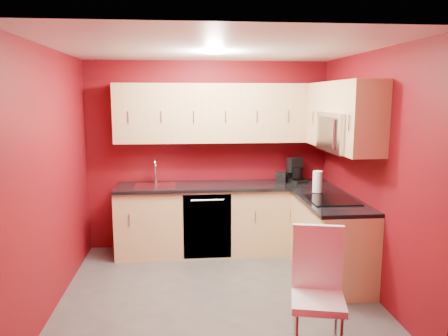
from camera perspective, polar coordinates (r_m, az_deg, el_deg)
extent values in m
plane|color=#52504D|center=(4.79, -0.89, -15.81)|extent=(3.20, 3.20, 0.00)
plane|color=white|center=(4.36, -0.98, 15.43)|extent=(3.20, 3.20, 0.00)
plane|color=maroon|center=(5.89, -2.08, 1.65)|extent=(3.20, 0.00, 3.20)
plane|color=maroon|center=(2.95, 1.37, -6.11)|extent=(3.20, 0.00, 3.20)
plane|color=maroon|center=(4.57, -21.34, -1.21)|extent=(0.00, 3.00, 3.00)
plane|color=maroon|center=(4.81, 18.45, -0.57)|extent=(0.00, 3.00, 3.00)
cube|color=tan|center=(5.78, 0.14, -6.76)|extent=(2.80, 0.60, 0.87)
cube|color=tan|center=(5.12, 13.72, -9.18)|extent=(0.60, 1.30, 0.87)
cube|color=black|center=(5.66, 0.15, -2.37)|extent=(2.80, 0.63, 0.04)
cube|color=black|center=(4.98, 13.82, -4.27)|extent=(0.63, 1.27, 0.04)
cube|color=tan|center=(5.68, 0.02, 7.19)|extent=(2.80, 0.35, 0.75)
cube|color=tan|center=(5.49, 13.42, 6.87)|extent=(0.35, 0.57, 0.75)
cube|color=tan|center=(4.41, 18.26, 6.12)|extent=(0.35, 0.22, 0.75)
cube|color=tan|center=(4.86, 16.06, 8.96)|extent=(0.35, 0.76, 0.33)
cube|color=silver|center=(4.86, 15.59, 4.55)|extent=(0.40, 0.76, 0.42)
cube|color=black|center=(4.80, 13.46, 4.58)|extent=(0.02, 0.62, 0.33)
cylinder|color=silver|center=(4.58, 14.14, 4.33)|extent=(0.02, 0.02, 0.29)
cube|color=black|center=(4.94, 13.91, -4.08)|extent=(0.50, 0.55, 0.01)
cube|color=silver|center=(5.63, -9.00, -2.38)|extent=(0.52, 0.42, 0.02)
cylinder|color=silver|center=(5.80, -8.91, -0.67)|extent=(0.02, 0.02, 0.26)
torus|color=silver|center=(5.71, -8.99, 0.49)|extent=(0.02, 0.16, 0.16)
cylinder|color=silver|center=(5.65, -9.02, -0.22)|extent=(0.02, 0.02, 0.12)
cube|color=black|center=(5.48, -2.19, -7.66)|extent=(0.60, 0.02, 0.82)
cylinder|color=white|center=(4.66, -1.28, 14.85)|extent=(0.20, 0.20, 0.01)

